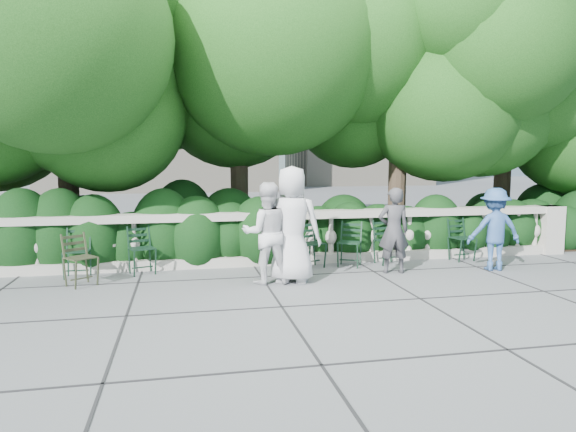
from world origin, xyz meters
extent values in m
plane|color=#595A61|center=(0.00, 0.00, 0.00)|extent=(90.00, 90.00, 0.00)
cube|color=#9E998E|center=(0.00, 1.80, 0.09)|extent=(12.00, 0.32, 0.18)
cube|color=#9E998E|center=(0.00, 1.80, 0.93)|extent=(12.00, 0.36, 0.14)
cube|color=#9E998E|center=(5.78, 1.80, 0.50)|extent=(0.44, 0.44, 1.00)
cylinder|color=#3F3023|center=(-4.00, 3.40, 1.40)|extent=(0.40, 0.40, 2.80)
ellipsoid|color=#11380F|center=(-4.00, 2.96, 3.68)|extent=(5.28, 5.28, 3.96)
cylinder|color=#3F3023|center=(-0.50, 4.00, 1.70)|extent=(0.40, 0.40, 3.40)
ellipsoid|color=#11380F|center=(-0.50, 3.48, 4.44)|extent=(6.24, 6.24, 4.68)
cylinder|color=#3F3023|center=(3.00, 3.30, 1.50)|extent=(0.40, 0.40, 3.00)
ellipsoid|color=#11380F|center=(3.00, 2.84, 3.92)|extent=(5.52, 5.52, 4.14)
cylinder|color=#3F3023|center=(6.00, 3.80, 1.30)|extent=(0.40, 0.40, 2.60)
ellipsoid|color=#11380F|center=(6.00, 3.40, 3.40)|extent=(4.80, 4.80, 3.60)
imported|color=silver|center=(-0.06, 0.38, 0.93)|extent=(1.07, 0.91, 1.87)
imported|color=#3C3C40|center=(1.80, 0.66, 0.74)|extent=(0.59, 0.43, 1.49)
imported|color=silver|center=(-0.48, 0.39, 0.81)|extent=(0.80, 0.64, 1.61)
imported|color=#2E528C|center=(3.65, 0.53, 0.73)|extent=(1.01, 0.67, 1.47)
camera|label=1|loc=(-1.78, -7.57, 1.97)|focal=32.00mm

